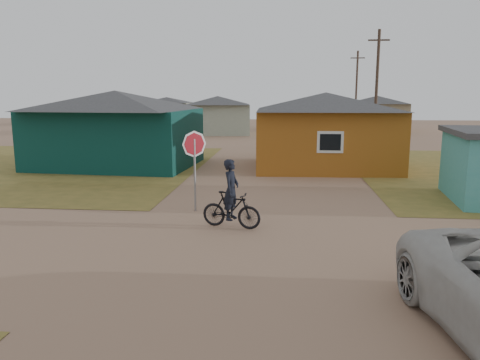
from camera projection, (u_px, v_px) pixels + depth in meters
The scene contains 11 objects.
ground at pixel (265, 257), 11.18m from camera, with size 120.00×120.00×0.00m, color #946E55.
grass_nw at pixel (16, 166), 25.22m from camera, with size 20.00×18.00×0.00m, color olive.
house_teal at pixel (116, 128), 24.82m from camera, with size 8.93×7.08×4.00m.
house_yellow at pixel (325, 129), 24.28m from camera, with size 7.72×6.76×3.90m.
house_pale_west at pixel (218, 114), 44.68m from camera, with size 7.04×6.15×3.60m.
house_beige_east at pixel (377, 113), 49.05m from camera, with size 6.95×6.05×3.60m.
house_pale_north at pixel (167, 111), 57.20m from camera, with size 6.28×5.81×3.40m.
utility_pole_near at pixel (376, 89), 31.35m from camera, with size 1.40×0.20×8.00m.
utility_pole_far at pixel (356, 90), 46.91m from camera, with size 1.40×0.20×8.00m.
stop_sign at pixel (194, 153), 15.20m from camera, with size 0.84×0.29×2.67m.
cyclist at pixel (231, 203), 13.48m from camera, with size 1.84×0.91×2.01m.
Camera 1 is at (0.42, -10.67, 3.85)m, focal length 35.00 mm.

